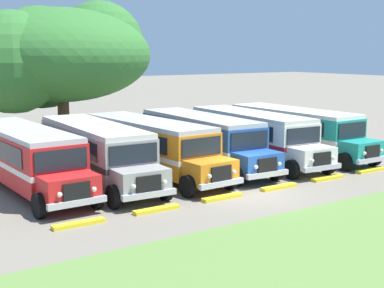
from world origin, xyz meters
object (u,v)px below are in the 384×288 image
at_px(parked_bus_slot_3, 202,138).
at_px(parked_bus_slot_5, 296,129).
at_px(parked_bus_slot_4, 253,134).
at_px(parked_bus_slot_1, 96,150).
at_px(parked_bus_slot_0, 25,155).
at_px(parked_bus_slot_2, 151,144).
at_px(broad_shade_tree, 55,55).

relative_size(parked_bus_slot_3, parked_bus_slot_5, 1.00).
distance_m(parked_bus_slot_4, parked_bus_slot_5, 3.38).
bearing_deg(parked_bus_slot_1, parked_bus_slot_0, -95.54).
distance_m(parked_bus_slot_2, broad_shade_tree, 15.50).
distance_m(parked_bus_slot_0, parked_bus_slot_3, 9.75).
relative_size(parked_bus_slot_2, parked_bus_slot_5, 1.00).
height_order(parked_bus_slot_2, parked_bus_slot_4, same).
bearing_deg(parked_bus_slot_0, parked_bus_slot_2, 82.75).
bearing_deg(parked_bus_slot_3, parked_bus_slot_5, 88.66).
xyz_separation_m(parked_bus_slot_1, broad_shade_tree, (3.52, 14.69, 4.49)).
xyz_separation_m(parked_bus_slot_0, broad_shade_tree, (6.84, 14.20, 4.49)).
xyz_separation_m(parked_bus_slot_2, parked_bus_slot_4, (6.79, -0.15, 0.00)).
distance_m(parked_bus_slot_1, parked_bus_slot_3, 6.43).
bearing_deg(parked_bus_slot_5, parked_bus_slot_3, -93.96).
xyz_separation_m(parked_bus_slot_0, parked_bus_slot_2, (6.31, -0.63, 0.00)).
relative_size(parked_bus_slot_1, parked_bus_slot_4, 1.00).
bearing_deg(parked_bus_slot_3, parked_bus_slot_1, -86.12).
xyz_separation_m(parked_bus_slot_1, parked_bus_slot_4, (9.78, -0.28, 0.00)).
height_order(parked_bus_slot_1, parked_bus_slot_4, same).
bearing_deg(broad_shade_tree, parked_bus_slot_4, -67.33).
relative_size(parked_bus_slot_2, parked_bus_slot_3, 1.00).
relative_size(parked_bus_slot_1, parked_bus_slot_2, 1.00).
distance_m(parked_bus_slot_1, parked_bus_slot_4, 9.78).
bearing_deg(parked_bus_slot_5, parked_bus_slot_0, -92.81).
distance_m(parked_bus_slot_0, parked_bus_slot_4, 13.12).
relative_size(parked_bus_slot_0, parked_bus_slot_4, 0.99).
height_order(parked_bus_slot_0, parked_bus_slot_2, same).
height_order(parked_bus_slot_1, parked_bus_slot_2, same).
xyz_separation_m(parked_bus_slot_0, parked_bus_slot_5, (16.48, -0.85, 0.00)).
xyz_separation_m(parked_bus_slot_0, parked_bus_slot_4, (13.10, -0.77, 0.00)).
distance_m(parked_bus_slot_3, broad_shade_tree, 15.52).
relative_size(parked_bus_slot_1, parked_bus_slot_3, 1.00).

